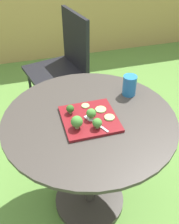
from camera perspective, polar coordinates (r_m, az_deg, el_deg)
name	(u,v)px	position (r m, az deg, el deg)	size (l,w,h in m)	color
ground_plane	(89,201)	(1.83, -0.01, -18.78)	(12.00, 12.00, 0.00)	#568438
patio_table	(89,155)	(1.47, -0.02, -9.28)	(0.86, 0.86, 0.72)	#38332D
patio_chair	(64,60)	(2.23, -5.52, 11.18)	(0.53, 0.53, 0.90)	black
salad_plate	(90,119)	(1.27, 0.02, -1.47)	(0.26, 0.26, 0.01)	maroon
drinking_glass	(129,86)	(1.44, 8.66, 5.54)	(0.07, 0.07, 0.11)	#236BA8
fork	(94,122)	(1.23, 1.03, -2.19)	(0.08, 0.15, 0.00)	silver
broccoli_floret_0	(91,113)	(1.23, 0.29, -0.33)	(0.05, 0.05, 0.06)	#99B770
broccoli_floret_1	(77,122)	(1.18, -2.78, -2.14)	(0.05, 0.05, 0.06)	#99B770
broccoli_floret_2	(97,123)	(1.19, 1.69, -2.40)	(0.04, 0.04, 0.05)	#99B770
broccoli_floret_3	(70,109)	(1.28, -4.23, 0.70)	(0.04, 0.04, 0.05)	#99B770
cucumber_slice_0	(109,117)	(1.26, 4.36, -1.18)	(0.05, 0.05, 0.01)	#8EB766
cucumber_slice_1	(85,106)	(1.33, -0.94, 1.37)	(0.04, 0.04, 0.01)	#8EB766
cucumber_slice_2	(101,109)	(1.31, 2.46, 0.57)	(0.05, 0.05, 0.01)	#8EB766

